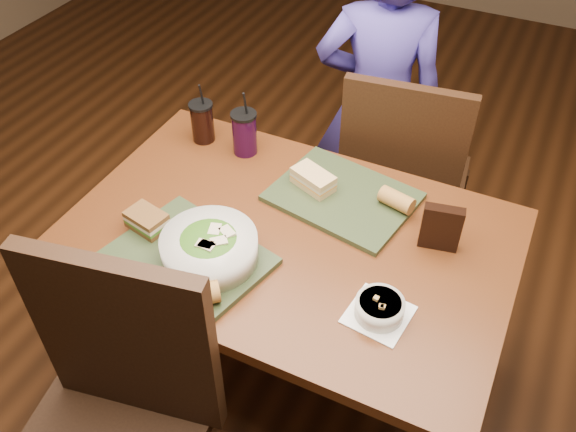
% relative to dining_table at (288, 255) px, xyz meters
% --- Properties ---
extents(ground, '(6.00, 6.00, 0.00)m').
position_rel_dining_table_xyz_m(ground, '(0.00, 0.00, -0.66)').
color(ground, '#381C0B').
rests_on(ground, ground).
extents(dining_table, '(1.30, 0.85, 0.75)m').
position_rel_dining_table_xyz_m(dining_table, '(0.00, 0.00, 0.00)').
color(dining_table, '#502710').
rests_on(dining_table, ground).
extents(chair_near, '(0.54, 0.54, 1.07)m').
position_rel_dining_table_xyz_m(chair_near, '(-0.17, -0.66, -0.06)').
color(chair_near, black).
rests_on(chair_near, ground).
extents(chair_far, '(0.48, 0.48, 1.00)m').
position_rel_dining_table_xyz_m(chair_far, '(0.18, 0.64, -0.10)').
color(chair_far, black).
rests_on(chair_far, ground).
extents(diner, '(0.58, 0.48, 1.38)m').
position_rel_dining_table_xyz_m(diner, '(-0.02, 0.86, 0.03)').
color(diner, '#443799').
rests_on(diner, ground).
extents(tray_near, '(0.49, 0.41, 0.02)m').
position_rel_dining_table_xyz_m(tray_near, '(-0.20, -0.22, 0.10)').
color(tray_near, '#2A361D').
rests_on(tray_near, dining_table).
extents(tray_far, '(0.47, 0.39, 0.02)m').
position_rel_dining_table_xyz_m(tray_far, '(0.09, 0.21, 0.10)').
color(tray_far, '#2A361D').
rests_on(tray_far, dining_table).
extents(salad_bowl, '(0.27, 0.27, 0.09)m').
position_rel_dining_table_xyz_m(salad_bowl, '(-0.14, -0.20, 0.15)').
color(salad_bowl, silver).
rests_on(salad_bowl, tray_near).
extents(soup_bowl, '(0.17, 0.17, 0.06)m').
position_rel_dining_table_xyz_m(soup_bowl, '(0.34, -0.17, 0.12)').
color(soup_bowl, white).
rests_on(soup_bowl, dining_table).
extents(sandwich_near, '(0.13, 0.10, 0.05)m').
position_rel_dining_table_xyz_m(sandwich_near, '(-0.37, -0.17, 0.14)').
color(sandwich_near, '#593819').
rests_on(sandwich_near, tray_near).
extents(sandwich_far, '(0.15, 0.12, 0.05)m').
position_rel_dining_table_xyz_m(sandwich_far, '(-0.01, 0.21, 0.14)').
color(sandwich_far, tan).
rests_on(sandwich_far, tray_far).
extents(baguette_near, '(0.13, 0.13, 0.06)m').
position_rel_dining_table_xyz_m(baguette_near, '(-0.09, -0.35, 0.14)').
color(baguette_near, '#AD7533').
rests_on(baguette_near, tray_near).
extents(baguette_far, '(0.12, 0.08, 0.05)m').
position_rel_dining_table_xyz_m(baguette_far, '(0.25, 0.23, 0.14)').
color(baguette_far, '#AD7533').
rests_on(baguette_far, tray_far).
extents(cup_cola, '(0.08, 0.08, 0.22)m').
position_rel_dining_table_xyz_m(cup_cola, '(-0.47, 0.30, 0.16)').
color(cup_cola, black).
rests_on(cup_cola, dining_table).
extents(cup_berry, '(0.09, 0.09, 0.24)m').
position_rel_dining_table_xyz_m(cup_berry, '(-0.31, 0.30, 0.17)').
color(cup_berry, black).
rests_on(cup_berry, dining_table).
extents(chip_bag, '(0.12, 0.05, 0.15)m').
position_rel_dining_table_xyz_m(chip_bag, '(0.41, 0.14, 0.16)').
color(chip_bag, black).
rests_on(chip_bag, dining_table).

